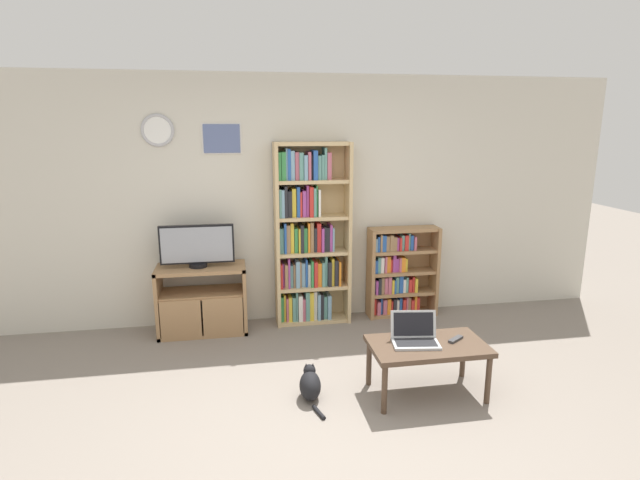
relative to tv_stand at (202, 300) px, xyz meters
The scene contains 10 objects.
ground_plane 2.26m from the tv_stand, 64.55° to the right, with size 18.00×18.00×0.00m, color gray.
wall_back 1.38m from the tv_stand, 16.57° to the left, with size 7.14×0.09×2.60m.
tv_stand is the anchor object (origin of this frame).
television 0.57m from the tv_stand, 155.80° to the left, with size 0.73×0.18×0.43m.
bookshelf_tall 1.26m from the tv_stand, ahead, with size 0.79×0.28×1.92m.
bookshelf_short 2.13m from the tv_stand, ahead, with size 0.77×0.24×1.00m.
coffee_table 2.37m from the tv_stand, 40.56° to the right, with size 0.91×0.51×0.43m.
laptop 2.28m from the tv_stand, 41.38° to the right, with size 0.39×0.30×0.23m.
remote_near_laptop 2.55m from the tv_stand, 36.76° to the right, with size 0.16×0.13×0.02m.
cat 1.71m from the tv_stand, 58.49° to the right, with size 0.19×0.46×0.26m.
Camera 1 is at (-0.60, -2.93, 2.10)m, focal length 28.00 mm.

